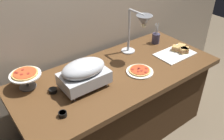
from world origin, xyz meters
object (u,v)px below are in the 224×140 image
(chafing_dish, at_px, (84,73))
(utensil_holder, at_px, (156,38))
(pizza_plate_front, at_px, (140,71))
(sandwich_platter, at_px, (178,51))
(heat_lamp, at_px, (141,24))
(sauce_cup_near, at_px, (63,114))
(pizza_plate_center, at_px, (25,76))
(sauce_cup_far, at_px, (53,90))

(chafing_dish, bearing_deg, utensil_holder, 12.02)
(chafing_dish, xyz_separation_m, utensil_holder, (1.05, 0.22, -0.08))
(pizza_plate_front, relative_size, sandwich_platter, 0.62)
(heat_lamp, relative_size, utensil_holder, 1.97)
(chafing_dish, relative_size, sauce_cup_near, 6.38)
(chafing_dish, distance_m, sandwich_platter, 1.08)
(chafing_dish, height_order, pizza_plate_center, chafing_dish)
(heat_lamp, distance_m, sauce_cup_far, 0.98)
(heat_lamp, relative_size, sauce_cup_far, 6.77)
(pizza_plate_front, xyz_separation_m, sandwich_platter, (0.55, 0.02, 0.01))
(utensil_holder, bearing_deg, sauce_cup_far, -174.50)
(utensil_holder, bearing_deg, sandwich_platter, -86.70)
(heat_lamp, height_order, sandwich_platter, heat_lamp)
(pizza_plate_front, bearing_deg, pizza_plate_center, 156.11)
(heat_lamp, height_order, sauce_cup_far, heat_lamp)
(sandwich_platter, xyz_separation_m, sauce_cup_far, (-1.30, 0.18, -0.00))
(sandwich_platter, xyz_separation_m, utensil_holder, (-0.02, 0.30, 0.04))
(pizza_plate_center, xyz_separation_m, sauce_cup_near, (0.07, -0.48, -0.09))
(chafing_dish, relative_size, pizza_plate_center, 1.53)
(pizza_plate_center, relative_size, sandwich_platter, 0.64)
(pizza_plate_center, relative_size, sauce_cup_far, 3.73)
(pizza_plate_center, distance_m, sandwich_platter, 1.49)
(chafing_dish, height_order, sauce_cup_near, chafing_dish)
(heat_lamp, height_order, sauce_cup_near, heat_lamp)
(pizza_plate_front, distance_m, sauce_cup_far, 0.78)
(chafing_dish, distance_m, heat_lamp, 0.72)
(sandwich_platter, xyz_separation_m, sauce_cup_near, (-1.37, -0.11, -0.00))
(chafing_dish, xyz_separation_m, pizza_plate_front, (0.51, -0.10, -0.13))
(sandwich_platter, bearing_deg, heat_lamp, 155.38)
(pizza_plate_front, height_order, sauce_cup_near, sauce_cup_near)
(pizza_plate_front, xyz_separation_m, sauce_cup_far, (-0.75, 0.20, 0.00))
(sauce_cup_near, xyz_separation_m, sauce_cup_far, (0.06, 0.29, -0.00))
(sauce_cup_far, relative_size, utensil_holder, 0.29)
(heat_lamp, xyz_separation_m, sauce_cup_near, (-0.98, -0.29, -0.33))
(heat_lamp, bearing_deg, utensil_holder, 19.35)
(chafing_dish, bearing_deg, sauce_cup_near, -147.18)
(pizza_plate_front, height_order, sandwich_platter, sandwich_platter)
(chafing_dish, bearing_deg, pizza_plate_front, -11.54)
(sauce_cup_near, distance_m, utensil_holder, 1.41)
(chafing_dish, height_order, sandwich_platter, chafing_dish)
(sauce_cup_far, bearing_deg, sauce_cup_near, -102.24)
(sandwich_platter, relative_size, utensil_holder, 1.69)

